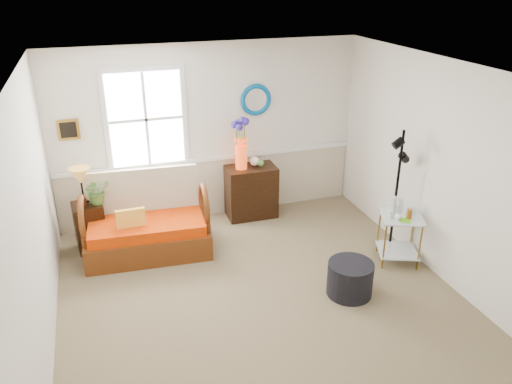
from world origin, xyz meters
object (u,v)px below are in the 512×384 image
object	(u,v)px
lamp_stand	(90,227)
side_table	(399,238)
ottoman	(350,279)
floor_lamp	(396,194)
cabinet	(251,191)
loveseat	(146,217)

from	to	relation	value
lamp_stand	side_table	bearing A→B (deg)	-22.71
ottoman	side_table	bearing A→B (deg)	26.17
side_table	floor_lamp	bearing A→B (deg)	80.38
cabinet	ottoman	size ratio (longest dim) A/B	1.50
lamp_stand	cabinet	bearing A→B (deg)	6.89
lamp_stand	ottoman	xyz separation A→B (m)	(2.83, -2.04, -0.13)
floor_lamp	ottoman	size ratio (longest dim) A/B	3.21
loveseat	floor_lamp	distance (m)	3.27
lamp_stand	floor_lamp	xyz separation A→B (m)	(3.81, -1.35, 0.52)
loveseat	side_table	size ratio (longest dim) A/B	2.46
loveseat	floor_lamp	xyz separation A→B (m)	(3.08, -1.03, 0.33)
cabinet	side_table	distance (m)	2.33
cabinet	ottoman	world-z (taller)	cabinet
ottoman	cabinet	bearing A→B (deg)	101.32
cabinet	floor_lamp	distance (m)	2.23
loveseat	cabinet	size ratio (longest dim) A/B	2.01
lamp_stand	floor_lamp	distance (m)	4.07
loveseat	ottoman	world-z (taller)	loveseat
lamp_stand	floor_lamp	bearing A→B (deg)	-19.52
loveseat	floor_lamp	bearing A→B (deg)	-14.11
loveseat	side_table	distance (m)	3.30
cabinet	side_table	size ratio (longest dim) A/B	1.22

